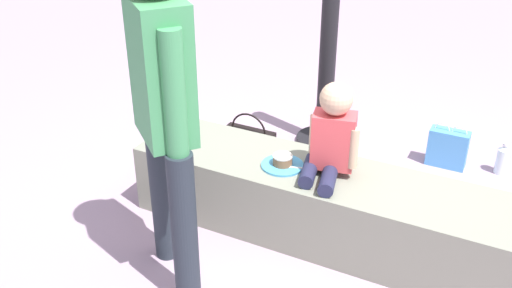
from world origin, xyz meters
name	(u,v)px	position (x,y,z in m)	size (l,w,h in m)	color
ground_plane	(331,238)	(0.00, 0.00, 0.00)	(12.00, 12.00, 0.00)	#A88AA0
concrete_ledge	(334,208)	(0.00, 0.00, 0.19)	(2.16, 0.48, 0.39)	gray
child_seated	(332,136)	(-0.04, 0.00, 0.60)	(0.28, 0.34, 0.48)	#232645
adult_standing	(163,93)	(-0.56, -0.62, 0.96)	(0.39, 0.36, 1.60)	#232B34
cake_plate	(283,163)	(-0.28, -0.04, 0.41)	(0.22, 0.22, 0.07)	#4CA5D8
gift_bag	(448,148)	(0.38, 1.05, 0.13)	(0.24, 0.11, 0.30)	#4C99E0
railing_post	(326,79)	(-0.44, 0.99, 0.47)	(0.36, 0.36, 1.23)	black
water_bottle_near_gift	(502,159)	(0.71, 1.11, 0.10)	(0.08, 0.08, 0.21)	silver
water_bottle_far_side	(343,182)	(-0.08, 0.41, 0.10)	(0.07, 0.07, 0.21)	silver
handbag_black_leather	(249,147)	(-0.75, 0.48, 0.13)	(0.33, 0.12, 0.37)	black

